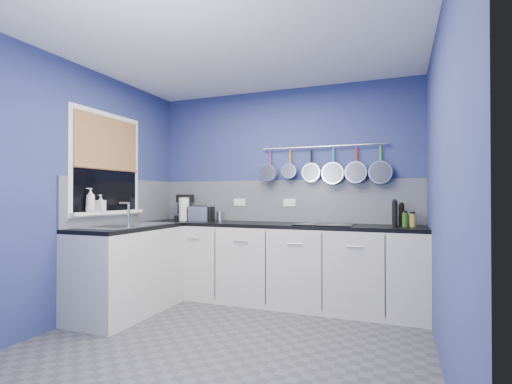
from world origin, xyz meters
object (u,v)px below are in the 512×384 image
Objects in this scene: soap_bottle_a at (91,200)px; toaster at (201,214)px; canister at (220,216)px; coffee_maker at (184,207)px; paper_towel at (184,209)px; soap_bottle_b at (101,203)px; hob at (325,224)px.

soap_bottle_a is 0.86× the size of toaster.
coffee_maker is at bearing -177.79° from canister.
toaster is (0.23, 0.02, -0.05)m from paper_towel.
soap_bottle_b is (0.00, 0.13, -0.03)m from soap_bottle_a.
hob is (2.11, 1.14, -0.26)m from soap_bottle_a.
coffee_maker is at bearing 76.96° from soap_bottle_a.
soap_bottle_a is 0.83× the size of paper_towel.
paper_towel is at bearing 178.15° from hob.
soap_bottle_a reaches higher than hob.
toaster is 0.24m from canister.
toaster is at bearing 177.11° from hob.
soap_bottle_b is at bearing -154.60° from hob.
soap_bottle_b is at bearing -124.72° from canister.
soap_bottle_b is 1.23m from toaster.
soap_bottle_a is at bearing -121.79° from canister.
soap_bottle_b is 0.62× the size of toaster.
paper_towel is 2.46× the size of canister.
soap_bottle_a is at bearing -151.68° from hob.
canister is 0.20× the size of hob.
soap_bottle_b is 1.40m from canister.
canister is 1.33m from hob.
soap_bottle_a reaches higher than paper_towel.
soap_bottle_b reaches higher than toaster.
coffee_maker is (0.29, 1.12, -0.07)m from soap_bottle_b.
canister is (0.23, 0.06, -0.03)m from toaster.
paper_towel is at bearing 176.38° from toaster.
soap_bottle_b is at bearing -107.23° from paper_towel.
toaster is at bearing 5.21° from paper_towel.
soap_bottle_a is 1.35m from toaster.
soap_bottle_a is at bearing -123.50° from toaster.
soap_bottle_a is at bearing -90.00° from soap_bottle_b.
toaster reaches higher than canister.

